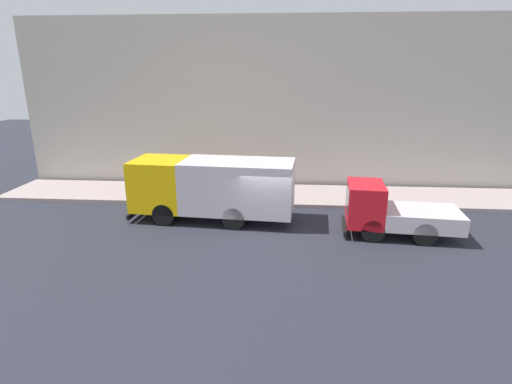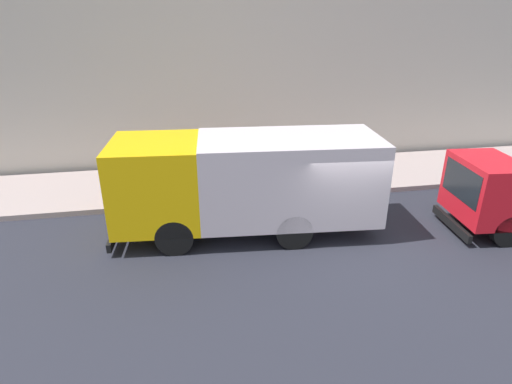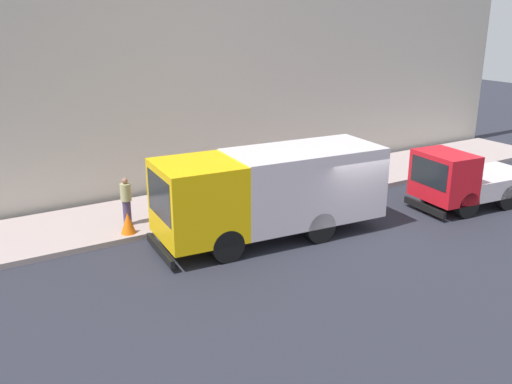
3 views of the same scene
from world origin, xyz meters
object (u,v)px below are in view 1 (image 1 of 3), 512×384
pedestrian_walking (191,180)px  traffic_cone_orange (147,193)px  pedestrian_standing (155,180)px  small_flatbed_truck (391,211)px  large_utility_truck (213,186)px

pedestrian_walking → traffic_cone_orange: pedestrian_walking is taller
pedestrian_standing → traffic_cone_orange: bearing=77.8°
traffic_cone_orange → pedestrian_standing: bearing=-17.4°
pedestrian_walking → pedestrian_standing: 2.03m
small_flatbed_truck → traffic_cone_orange: (3.58, 11.81, -0.51)m
small_flatbed_truck → pedestrian_standing: 12.36m
small_flatbed_truck → traffic_cone_orange: 12.35m
large_utility_truck → pedestrian_standing: large_utility_truck is taller
large_utility_truck → pedestrian_standing: bearing=55.3°
small_flatbed_truck → pedestrian_walking: small_flatbed_truck is taller
pedestrian_standing → small_flatbed_truck: bearing=164.7°
traffic_cone_orange → small_flatbed_truck: bearing=-106.9°
large_utility_truck → small_flatbed_truck: (-1.26, -7.81, -0.59)m
pedestrian_walking → pedestrian_standing: pedestrian_walking is taller
large_utility_truck → traffic_cone_orange: size_ratio=10.94×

